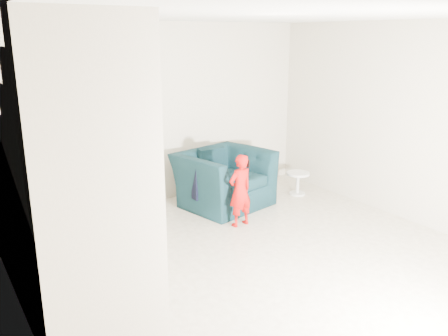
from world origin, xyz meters
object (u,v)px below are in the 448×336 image
Objects in this scene: staircase at (69,208)px; side_table at (298,180)px; armchair at (224,179)px; toddler at (240,191)px.

side_table is at bearing 17.09° from staircase.
armchair is 3.43× the size of side_table.
staircase reaches higher than side_table.
staircase is at bearing 9.42° from toddler.
toddler is at bearing -159.85° from side_table.
toddler is (-0.26, -0.80, 0.08)m from armchair.
toddler is at bearing -119.80° from armchair.
armchair is at bearing -113.42° from toddler.
toddler reaches higher than armchair.
toddler is 2.68× the size of side_table.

